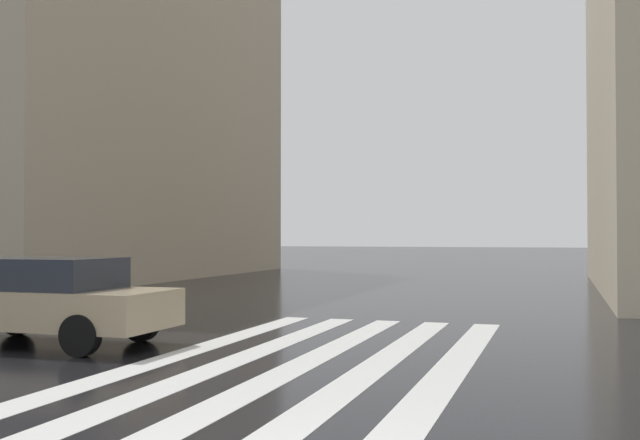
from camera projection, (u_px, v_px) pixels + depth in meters
name	position (u px, v px, depth m)	size (l,w,h in m)	color
zebra_crossing	(273.00, 378.00, 9.15)	(13.00, 4.50, 0.01)	silver
car_champagne	(44.00, 298.00, 12.00)	(1.85, 4.10, 1.41)	tan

